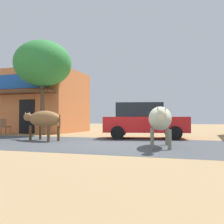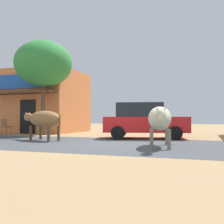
{
  "view_description": "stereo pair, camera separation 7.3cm",
  "coord_description": "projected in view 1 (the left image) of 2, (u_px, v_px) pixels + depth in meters",
  "views": [
    {
      "loc": [
        3.11,
        -8.99,
        0.9
      ],
      "look_at": [
        -0.3,
        1.0,
        1.18
      ],
      "focal_mm": 42.32,
      "sensor_mm": 36.0,
      "label": 1
    },
    {
      "loc": [
        3.18,
        -8.97,
        0.9
      ],
      "look_at": [
        -0.3,
        1.0,
        1.18
      ],
      "focal_mm": 42.32,
      "sensor_mm": 36.0,
      "label": 2
    }
  ],
  "objects": [
    {
      "name": "ground",
      "position": [
        111.0,
        144.0,
        9.49
      ],
      "size": [
        80.0,
        80.0,
        0.0
      ],
      "primitive_type": "plane",
      "color": "tan"
    },
    {
      "name": "asphalt_road",
      "position": [
        111.0,
        144.0,
        9.49
      ],
      "size": [
        72.0,
        5.66,
        0.0
      ],
      "primitive_type": "cube",
      "color": "#474B50",
      "rests_on": "ground"
    },
    {
      "name": "storefront_left_cafe",
      "position": [
        31.0,
        102.0,
        18.83
      ],
      "size": [
        7.16,
        5.49,
        4.16
      ],
      "color": "#E38048",
      "rests_on": "ground"
    },
    {
      "name": "roadside_tree",
      "position": [
        43.0,
        64.0,
        15.08
      ],
      "size": [
        3.26,
        3.26,
        5.38
      ],
      "color": "brown",
      "rests_on": "ground"
    },
    {
      "name": "parked_hatchback_car",
      "position": [
        144.0,
        120.0,
        12.31
      ],
      "size": [
        4.11,
        2.64,
        1.64
      ],
      "color": "red",
      "rests_on": "ground"
    },
    {
      "name": "cow_near_brown",
      "position": [
        43.0,
        119.0,
        11.08
      ],
      "size": [
        2.47,
        1.35,
        1.25
      ],
      "color": "#99683B",
      "rests_on": "ground"
    },
    {
      "name": "cow_far_dark",
      "position": [
        160.0,
        119.0,
        8.44
      ],
      "size": [
        1.11,
        2.81,
        1.3
      ],
      "color": "beige",
      "rests_on": "ground"
    },
    {
      "name": "cafe_chair_near_tree",
      "position": [
        5.0,
        126.0,
        15.24
      ],
      "size": [
        0.48,
        0.48,
        0.92
      ],
      "color": "brown",
      "rests_on": "ground"
    }
  ]
}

